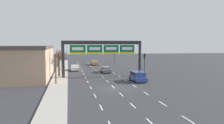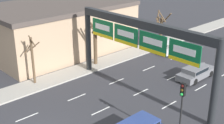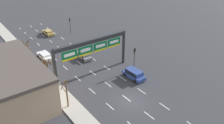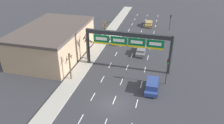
{
  "view_description": "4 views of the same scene",
  "coord_description": "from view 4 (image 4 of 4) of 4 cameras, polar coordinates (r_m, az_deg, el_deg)",
  "views": [
    {
      "loc": [
        -6.44,
        -30.15,
        6.29
      ],
      "look_at": [
        1.38,
        8.7,
        3.06
      ],
      "focal_mm": 35.0,
      "sensor_mm": 36.0,
      "label": 1
    },
    {
      "loc": [
        17.26,
        -8.85,
        13.32
      ],
      "look_at": [
        -1.48,
        8.68,
        3.25
      ],
      "focal_mm": 50.0,
      "sensor_mm": 36.0,
      "label": 2
    },
    {
      "loc": [
        -18.78,
        -20.03,
        21.37
      ],
      "look_at": [
        0.55,
        5.57,
        4.47
      ],
      "focal_mm": 35.0,
      "sensor_mm": 36.0,
      "label": 3
    },
    {
      "loc": [
        5.95,
        -23.78,
        19.97
      ],
      "look_at": [
        -2.38,
        8.93,
        1.9
      ],
      "focal_mm": 35.0,
      "sensor_mm": 36.0,
      "label": 4
    }
  ],
  "objects": [
    {
      "name": "traffic_light_near_gantry",
      "position": [
        35.09,
        14.31,
        -1.16
      ],
      "size": [
        0.3,
        0.35,
        4.62
      ],
      "color": "black",
      "rests_on": "ground_plane"
    },
    {
      "name": "tree_bare_second",
      "position": [
        36.26,
        -10.95,
        -0.83
      ],
      "size": [
        1.18,
        1.43,
        4.98
      ],
      "color": "brown",
      "rests_on": "sidewalk_left"
    },
    {
      "name": "car_grey",
      "position": [
        45.7,
        7.67,
        2.97
      ],
      "size": [
        1.81,
        4.85,
        1.31
      ],
      "color": "slate",
      "rests_on": "ground_plane"
    },
    {
      "name": "tree_bare_third",
      "position": [
        52.38,
        -1.84,
        8.64
      ],
      "size": [
        1.95,
        1.96,
        4.57
      ],
      "color": "brown",
      "rests_on": "sidewalk_left"
    },
    {
      "name": "suv_blue",
      "position": [
        34.41,
        10.44,
        -5.95
      ],
      "size": [
        1.96,
        4.52,
        1.69
      ],
      "color": "navy",
      "rests_on": "ground_plane"
    },
    {
      "name": "lane_dashes",
      "position": [
        42.7,
        4.61,
        0.19
      ],
      "size": [
        6.72,
        67.0,
        0.01
      ],
      "color": "white",
      "rests_on": "ground_plane"
    },
    {
      "name": "traffic_light_mid_block",
      "position": [
        59.78,
        15.03,
        10.7
      ],
      "size": [
        0.3,
        0.35,
        4.14
      ],
      "color": "black",
      "rests_on": "ground_plane"
    },
    {
      "name": "tree_bare_closest",
      "position": [
        42.36,
        -6.43,
        4.22
      ],
      "size": [
        2.13,
        2.12,
        5.12
      ],
      "color": "brown",
      "rests_on": "sidewalk_left"
    },
    {
      "name": "building_near",
      "position": [
        45.36,
        -15.1,
        5.21
      ],
      "size": [
        11.47,
        17.76,
        6.0
      ],
      "color": "tan",
      "rests_on": "ground_plane"
    },
    {
      "name": "ground_plane",
      "position": [
        31.62,
        0.18,
        -11.01
      ],
      "size": [
        220.0,
        220.0,
        0.0
      ],
      "primitive_type": "plane",
      "color": "#333338"
    },
    {
      "name": "car_gold",
      "position": [
        62.8,
        9.59,
        9.91
      ],
      "size": [
        1.83,
        4.79,
        1.31
      ],
      "color": "#A88947",
      "rests_on": "ground_plane"
    },
    {
      "name": "car_white",
      "position": [
        51.14,
        0.92,
        6.06
      ],
      "size": [
        1.93,
        4.79,
        1.34
      ],
      "color": "silver",
      "rests_on": "ground_plane"
    },
    {
      "name": "sign_gantry",
      "position": [
        37.97,
        4.17,
        5.36
      ],
      "size": [
        15.37,
        0.7,
        6.96
      ],
      "color": "#232628",
      "rests_on": "ground_plane"
    },
    {
      "name": "sidewalk_left",
      "position": [
        34.0,
        -13.16,
        -8.52
      ],
      "size": [
        2.8,
        110.0,
        0.15
      ],
      "color": "#A8A399",
      "rests_on": "ground_plane"
    }
  ]
}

